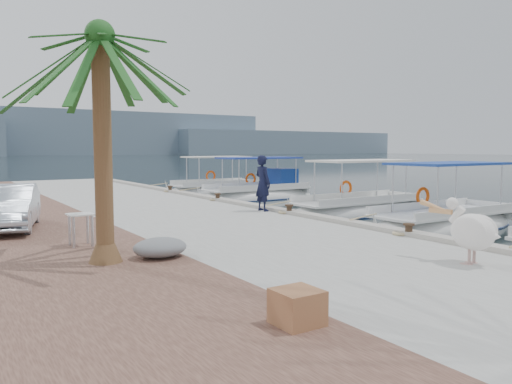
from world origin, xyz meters
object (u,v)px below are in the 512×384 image
at_px(fishing_caique_e, 215,192).
at_px(date_palm, 100,37).
at_px(fishing_caique_c, 357,212).
at_px(fisherman, 263,183).
at_px(fishing_caique_b, 443,226).
at_px(parked_car, 9,207).
at_px(pelican, 471,230).
at_px(fishing_caique_d, 258,195).

height_order(fishing_caique_e, date_palm, date_palm).
relative_size(fishing_caique_c, fisherman, 3.67).
bearing_deg(fishing_caique_b, fishing_caique_e, 90.77).
xyz_separation_m(fisherman, parked_car, (-7.99, 0.42, -0.37)).
bearing_deg(pelican, fisherman, 82.77).
xyz_separation_m(fishing_caique_c, fishing_caique_e, (-0.44, 11.50, 0.00)).
relative_size(fishing_caique_d, pelican, 4.50).
xyz_separation_m(fishing_caique_d, parked_car, (-12.88, -7.34, 0.91)).
xyz_separation_m(fishing_caique_d, fisherman, (-4.89, -7.76, 1.29)).
height_order(fishing_caique_e, pelican, fishing_caique_e).
xyz_separation_m(fishing_caique_d, date_palm, (-11.84, -12.71, 4.57)).
bearing_deg(fisherman, fishing_caique_b, -134.56).
distance_m(fishing_caique_c, fishing_caique_d, 7.56).
bearing_deg(fishing_caique_e, fishing_caique_d, -82.05).
height_order(pelican, fisherman, fisherman).
bearing_deg(parked_car, pelican, -39.58).
xyz_separation_m(fishing_caique_b, pelican, (-5.67, -4.77, 1.01)).
distance_m(fishing_caique_c, parked_car, 12.81).
height_order(fisherman, parked_car, fisherman).
distance_m(pelican, fisherman, 8.91).
bearing_deg(fishing_caique_b, date_palm, -175.60).
height_order(fishing_caique_b, parked_car, fishing_caique_b).
height_order(fishing_caique_b, pelican, fishing_caique_b).
relative_size(fishing_caique_d, fisherman, 3.67).
height_order(date_palm, parked_car, date_palm).
relative_size(fishing_caique_e, parked_car, 1.72).
distance_m(fishing_caique_b, fisherman, 6.25).
height_order(fishing_caique_d, pelican, fishing_caique_d).
bearing_deg(pelican, fishing_caique_e, 75.12).
bearing_deg(fishing_caique_c, fishing_caique_d, 89.14).
relative_size(fishing_caique_c, fishing_caique_e, 1.14).
height_order(fishing_caique_b, fishing_caique_c, same).
xyz_separation_m(pelican, date_palm, (-5.82, 3.89, 3.62)).
relative_size(fishing_caique_b, fishing_caique_e, 1.07).
bearing_deg(parked_car, fishing_caique_c, 12.86).
xyz_separation_m(fishing_caique_c, fishing_caique_d, (0.11, 7.56, 0.07)).
bearing_deg(parked_car, date_palm, -65.13).
distance_m(fishing_caique_c, fisherman, 4.97).
bearing_deg(parked_car, fisherman, 10.82).
bearing_deg(fishing_caique_d, fishing_caique_e, 97.95).
bearing_deg(fishing_caique_e, fishing_caique_b, -89.23).
distance_m(fishing_caique_e, pelican, 21.28).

